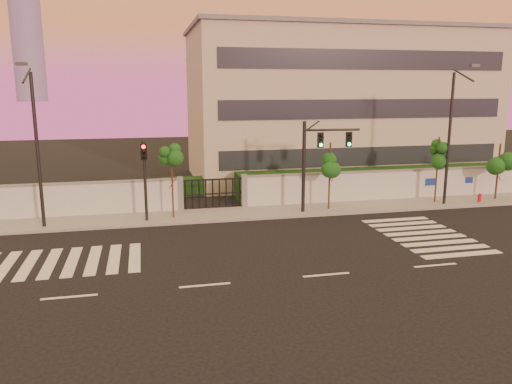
{
  "coord_description": "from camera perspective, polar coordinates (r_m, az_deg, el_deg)",
  "views": [
    {
      "loc": [
        -7.1,
        -18.21,
        7.56
      ],
      "look_at": [
        -1.6,
        6.0,
        2.33
      ],
      "focal_mm": 35.0,
      "sensor_mm": 36.0,
      "label": 1
    }
  ],
  "objects": [
    {
      "name": "road_markings",
      "position": [
        23.88,
        1.24,
        -6.54
      ],
      "size": [
        57.0,
        7.62,
        0.02
      ],
      "color": "silver",
      "rests_on": "ground"
    },
    {
      "name": "ground",
      "position": [
        20.96,
        8.02,
        -9.37
      ],
      "size": [
        120.0,
        120.0,
        0.0
      ],
      "primitive_type": "plane",
      "color": "black",
      "rests_on": "ground"
    },
    {
      "name": "street_tree_c",
      "position": [
        28.81,
        -9.58,
        2.99
      ],
      "size": [
        1.29,
        1.03,
        4.33
      ],
      "color": "#382314",
      "rests_on": "ground"
    },
    {
      "name": "perimeter_wall",
      "position": [
        31.73,
        0.59,
        0.09
      ],
      "size": [
        60.0,
        0.36,
        2.2
      ],
      "color": "#BBBDC3",
      "rests_on": "ground"
    },
    {
      "name": "fire_hydrant",
      "position": [
        35.92,
        24.18,
        -0.71
      ],
      "size": [
        0.29,
        0.28,
        0.74
      ],
      "rotation": [
        0.0,
        0.0,
        0.18
      ],
      "color": "red",
      "rests_on": "ground"
    },
    {
      "name": "streetlight_east",
      "position": [
        33.79,
        21.42,
        6.38
      ],
      "size": [
        0.53,
        2.13,
        8.86
      ],
      "color": "black",
      "rests_on": "ground"
    },
    {
      "name": "street_tree_f",
      "position": [
        37.11,
        26.03,
        3.43
      ],
      "size": [
        1.59,
        1.27,
        3.89
      ],
      "color": "#382314",
      "rests_on": "ground"
    },
    {
      "name": "streetlight_west",
      "position": [
        28.52,
        -23.84,
        5.15
      ],
      "size": [
        0.52,
        2.1,
        8.72
      ],
      "color": "black",
      "rests_on": "ground"
    },
    {
      "name": "street_tree_d",
      "position": [
        30.8,
        8.48,
        3.54
      ],
      "size": [
        1.37,
        1.09,
        4.28
      ],
      "color": "#382314",
      "rests_on": "ground"
    },
    {
      "name": "institutional_building",
      "position": [
        43.33,
        9.15,
        9.89
      ],
      "size": [
        24.4,
        12.4,
        12.25
      ],
      "color": "#BCB29F",
      "rests_on": "ground"
    },
    {
      "name": "traffic_signal_secondary",
      "position": [
        28.44,
        -12.61,
        2.35
      ],
      "size": [
        0.37,
        0.35,
        4.7
      ],
      "rotation": [
        0.0,
        0.0,
        -0.05
      ],
      "color": "black",
      "rests_on": "ground"
    },
    {
      "name": "hedge_row",
      "position": [
        34.64,
        1.25,
        0.67
      ],
      "size": [
        41.0,
        4.25,
        1.8
      ],
      "color": "black",
      "rests_on": "ground"
    },
    {
      "name": "traffic_signal_main",
      "position": [
        30.07,
        6.79,
        4.14
      ],
      "size": [
        3.55,
        0.44,
        5.61
      ],
      "rotation": [
        0.0,
        0.0,
        -0.07
      ],
      "color": "black",
      "rests_on": "ground"
    },
    {
      "name": "sidewalk",
      "position": [
        30.51,
        1.05,
        -2.31
      ],
      "size": [
        60.0,
        3.0,
        0.15
      ],
      "primitive_type": "cube",
      "color": "gray",
      "rests_on": "ground"
    },
    {
      "name": "street_tree_e",
      "position": [
        34.45,
        20.1,
        4.0
      ],
      "size": [
        1.31,
        1.05,
        4.43
      ],
      "color": "#382314",
      "rests_on": "ground"
    }
  ]
}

